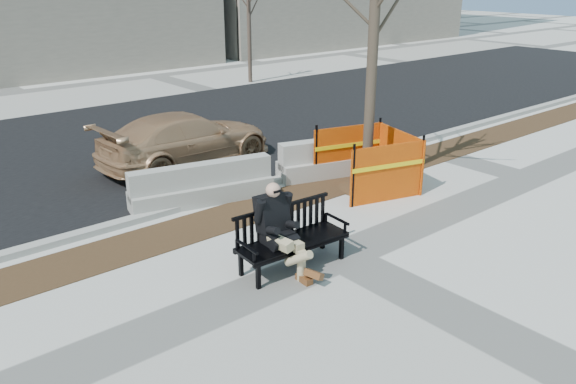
{
  "coord_description": "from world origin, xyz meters",
  "views": [
    {
      "loc": [
        -6.31,
        -6.2,
        4.54
      ],
      "look_at": [
        -0.48,
        0.82,
        1.05
      ],
      "focal_mm": 35.91,
      "sensor_mm": 36.0,
      "label": 1
    }
  ],
  "objects_px": {
    "tree_fence": "(366,188)",
    "sedan": "(188,164)",
    "jersey_barrier_right": "(341,173)",
    "jersey_barrier_left": "(203,202)",
    "bench": "(293,267)",
    "seated_man": "(278,270)"
  },
  "relations": [
    {
      "from": "jersey_barrier_left",
      "to": "jersey_barrier_right",
      "type": "xyz_separation_m",
      "value": [
        3.56,
        -0.53,
        0.0
      ]
    },
    {
      "from": "jersey_barrier_left",
      "to": "jersey_barrier_right",
      "type": "bearing_deg",
      "value": 4.61
    },
    {
      "from": "sedan",
      "to": "jersey_barrier_right",
      "type": "distance_m",
      "value": 3.89
    },
    {
      "from": "tree_fence",
      "to": "sedan",
      "type": "height_order",
      "value": "tree_fence"
    },
    {
      "from": "sedan",
      "to": "jersey_barrier_right",
      "type": "bearing_deg",
      "value": -144.36
    },
    {
      "from": "bench",
      "to": "jersey_barrier_left",
      "type": "xyz_separation_m",
      "value": [
        0.38,
        3.37,
        0.0
      ]
    },
    {
      "from": "bench",
      "to": "sedan",
      "type": "bearing_deg",
      "value": 79.71
    },
    {
      "from": "seated_man",
      "to": "jersey_barrier_right",
      "type": "relative_size",
      "value": 0.47
    },
    {
      "from": "sedan",
      "to": "seated_man",
      "type": "bearing_deg",
      "value": 159.54
    },
    {
      "from": "jersey_barrier_left",
      "to": "tree_fence",
      "type": "bearing_deg",
      "value": -12.99
    },
    {
      "from": "sedan",
      "to": "jersey_barrier_right",
      "type": "height_order",
      "value": "sedan"
    },
    {
      "from": "tree_fence",
      "to": "seated_man",
      "type": "bearing_deg",
      "value": -156.42
    },
    {
      "from": "tree_fence",
      "to": "jersey_barrier_left",
      "type": "distance_m",
      "value": 3.64
    },
    {
      "from": "seated_man",
      "to": "tree_fence",
      "type": "relative_size",
      "value": 0.22
    },
    {
      "from": "tree_fence",
      "to": "jersey_barrier_right",
      "type": "bearing_deg",
      "value": 75.12
    },
    {
      "from": "jersey_barrier_left",
      "to": "bench",
      "type": "bearing_deg",
      "value": -83.37
    },
    {
      "from": "tree_fence",
      "to": "sedan",
      "type": "bearing_deg",
      "value": 118.22
    },
    {
      "from": "sedan",
      "to": "jersey_barrier_right",
      "type": "xyz_separation_m",
      "value": [
        2.47,
        -3.0,
        0.0
      ]
    },
    {
      "from": "bench",
      "to": "jersey_barrier_left",
      "type": "distance_m",
      "value": 3.4
    },
    {
      "from": "sedan",
      "to": "jersey_barrier_left",
      "type": "xyz_separation_m",
      "value": [
        -1.09,
        -2.48,
        0.0
      ]
    },
    {
      "from": "bench",
      "to": "jersey_barrier_right",
      "type": "xyz_separation_m",
      "value": [
        3.94,
        2.85,
        0.0
      ]
    },
    {
      "from": "tree_fence",
      "to": "jersey_barrier_right",
      "type": "distance_m",
      "value": 1.11
    }
  ]
}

